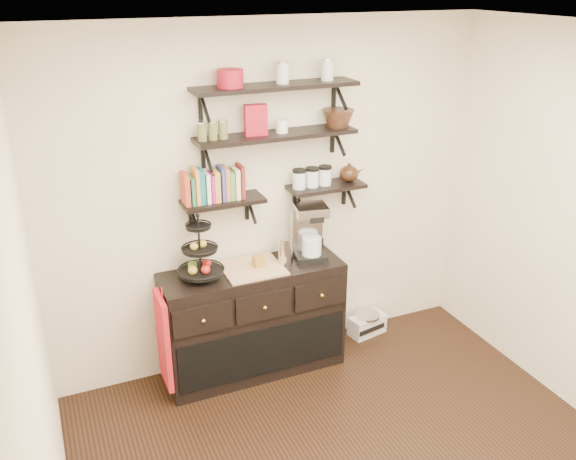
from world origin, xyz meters
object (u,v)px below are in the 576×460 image
at_px(sideboard, 254,320).
at_px(fruit_stand, 200,258).
at_px(coffee_maker, 309,232).
at_px(radio, 367,324).

height_order(sideboard, fruit_stand, fruit_stand).
relative_size(sideboard, coffee_maker, 3.16).
height_order(sideboard, coffee_maker, coffee_maker).
height_order(sideboard, radio, sideboard).
height_order(fruit_stand, radio, fruit_stand).
xyz_separation_m(coffee_maker, radio, (0.62, 0.06, -1.01)).
bearing_deg(sideboard, coffee_maker, 3.56).
bearing_deg(coffee_maker, radio, 16.75).
bearing_deg(fruit_stand, sideboard, -0.50).
xyz_separation_m(sideboard, fruit_stand, (-0.39, 0.00, 0.62)).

